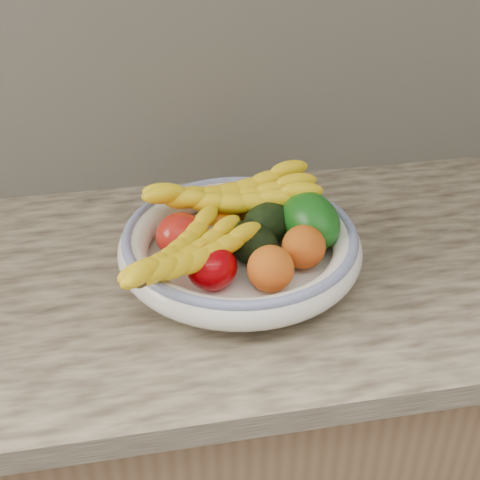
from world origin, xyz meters
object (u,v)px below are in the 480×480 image
Objects in this scene: fruit_bowl at (240,246)px; banana_bunch_back at (231,200)px; green_mango at (309,220)px; banana_bunch_front at (186,259)px.

fruit_bowl is 1.27× the size of banana_bunch_back.
green_mango is at bearing 6.60° from fruit_bowl.
fruit_bowl is 0.12m from green_mango.
green_mango is 0.14m from banana_bunch_back.
fruit_bowl is 3.05× the size of green_mango.
banana_bunch_back is 1.14× the size of banana_bunch_front.
banana_bunch_front is at bearing -177.63° from green_mango.
banana_bunch_back is at bearing 15.21° from banana_bunch_front.
fruit_bowl is at bearing 167.93° from green_mango.
banana_bunch_front reaches higher than fruit_bowl.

